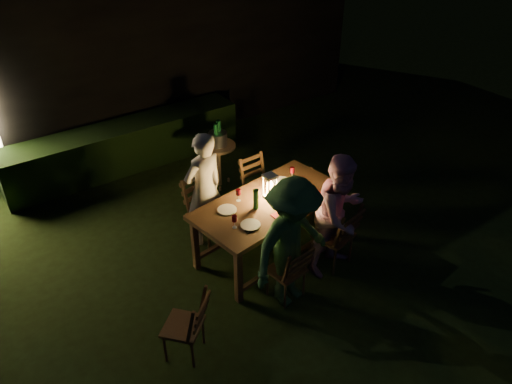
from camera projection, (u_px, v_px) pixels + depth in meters
garden_envelope at (93, 42)px, 10.04m from camera, size 40.00×40.00×3.20m
dining_table at (270, 206)px, 6.60m from camera, size 2.19×1.31×0.86m
chair_near_left at (287, 279)px, 6.15m from camera, size 0.45×0.48×0.90m
chair_near_right at (334, 245)px, 6.65m from camera, size 0.54×0.57×1.01m
chair_far_left at (208, 222)px, 7.06m from camera, size 0.57×0.60×1.05m
chair_far_right at (259, 197)px, 7.65m from camera, size 0.45×0.48×0.96m
chair_end at (326, 201)px, 7.59m from camera, size 0.47×0.45×0.89m
chair_spare at (185, 335)px, 5.42m from camera, size 0.59×0.60×0.91m
person_house_side at (204, 189)px, 6.80m from camera, size 0.67×0.49×1.70m
person_opp_right at (340, 214)px, 6.33m from camera, size 0.90×0.75×1.68m
person_opp_left at (292, 244)px, 5.80m from camera, size 1.20×0.80×1.74m
lantern at (270, 188)px, 6.53m from camera, size 0.16×0.16×0.35m
plate_far_left at (227, 210)px, 6.37m from camera, size 0.25×0.25×0.01m
plate_near_left at (250, 225)px, 6.10m from camera, size 0.25×0.25×0.01m
plate_far_right at (281, 181)px, 6.95m from camera, size 0.25×0.25×0.01m
plate_near_right at (305, 194)px, 6.68m from camera, size 0.25×0.25×0.01m
wineglass_a at (238, 195)px, 6.51m from camera, size 0.06×0.06×0.18m
wineglass_b at (235, 222)px, 6.02m from camera, size 0.06×0.06×0.18m
wineglass_c at (301, 195)px, 6.51m from camera, size 0.06×0.06×0.18m
wineglass_d at (292, 173)px, 6.97m from camera, size 0.06×0.06×0.18m
wineglass_e at (281, 208)px, 6.27m from camera, size 0.06×0.06×0.18m
bottle_table at (256, 199)px, 6.34m from camera, size 0.07×0.07×0.28m
napkin_left at (279, 215)px, 6.27m from camera, size 0.18×0.14×0.01m
napkin_right at (314, 193)px, 6.69m from camera, size 0.18×0.14×0.01m
phone at (251, 230)px, 6.02m from camera, size 0.14×0.07×0.01m
side_table at (218, 150)px, 8.12m from camera, size 0.57×0.57×0.76m
ice_bucket at (218, 139)px, 8.01m from camera, size 0.30×0.30×0.22m
bottle_bucket_a at (216, 138)px, 7.93m from camera, size 0.07×0.07×0.32m
bottle_bucket_b at (219, 134)px, 8.03m from camera, size 0.07×0.07×0.32m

